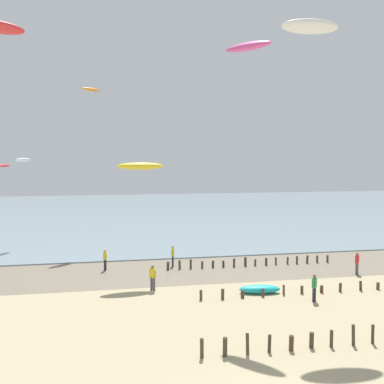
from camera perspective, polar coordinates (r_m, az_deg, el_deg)
name	(u,v)px	position (r m, az deg, el deg)	size (l,w,h in m)	color
wet_sand_strip	(176,271)	(35.88, -1.98, -9.96)	(120.00, 8.28, 0.01)	#7A6D59
sea	(139,212)	(74.21, -6.69, -2.52)	(160.00, 70.00, 0.10)	#7F939E
groyne_near	(314,339)	(22.75, 15.23, -17.54)	(10.57, 0.38, 1.01)	#423D2C
groyne_mid	(344,287)	(32.17, 18.71, -11.33)	(19.14, 0.36, 0.69)	#4B3A27
groyne_far	(246,262)	(37.61, 6.80, -8.83)	(13.92, 0.31, 0.75)	#423C24
person_nearest_camera	(153,277)	(30.73, -5.00, -10.66)	(0.43, 0.43, 1.71)	#4C4C56
person_by_waterline	(357,263)	(36.85, 20.17, -8.38)	(0.44, 0.42, 1.71)	#4C4C56
person_left_flank	(314,287)	(29.36, 15.22, -11.52)	(0.42, 0.44, 1.71)	#232328
person_right_flank	(173,255)	(37.19, -2.46, -8.00)	(0.28, 0.56, 1.71)	#383842
person_trailing_behind	(105,259)	(36.49, -10.95, -8.32)	(0.28, 0.56, 1.71)	#232328
grounded_kite	(260,289)	(30.52, 8.57, -12.06)	(2.71, 0.97, 0.54)	#19B2B7
kite_aloft_0	(91,89)	(46.96, -12.70, 12.55)	(2.20, 0.71, 0.35)	orange
kite_aloft_2	(310,27)	(29.16, 14.70, 19.60)	(3.54, 1.13, 0.57)	white
kite_aloft_4	(23,160)	(48.26, -20.58, 3.82)	(2.18, 0.70, 0.35)	white
kite_aloft_7	(4,166)	(57.19, -22.74, 3.10)	(2.21, 0.71, 0.35)	red
kite_aloft_9	(140,166)	(33.57, -6.55, 3.28)	(3.48, 1.11, 0.56)	yellow
kite_aloft_10	(248,46)	(28.49, 7.10, 17.82)	(3.14, 1.00, 0.50)	#E54C99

